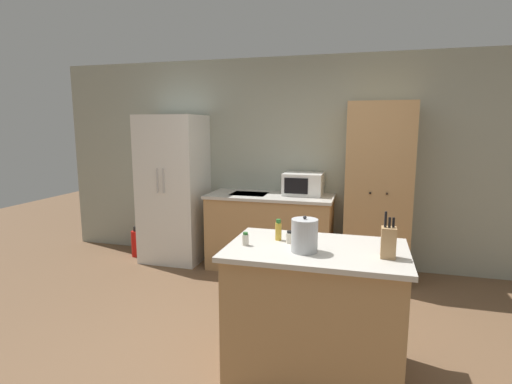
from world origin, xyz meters
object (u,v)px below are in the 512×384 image
at_px(pantry_cabinet, 378,192).
at_px(kettle, 304,235).
at_px(spice_bottle_tall_dark, 290,237).
at_px(refrigerator, 174,189).
at_px(microwave, 303,184).
at_px(fire_extinguisher, 136,243).
at_px(spice_bottle_short_red, 246,239).
at_px(knife_block, 388,242).
at_px(spice_bottle_amber_oil, 278,230).

distance_m(pantry_cabinet, kettle, 2.19).
bearing_deg(spice_bottle_tall_dark, refrigerator, 134.61).
bearing_deg(spice_bottle_tall_dark, microwave, 96.39).
relative_size(refrigerator, fire_extinguisher, 4.59).
relative_size(spice_bottle_short_red, kettle, 0.38).
bearing_deg(spice_bottle_tall_dark, pantry_cabinet, 71.93).
distance_m(refrigerator, knife_block, 3.31).
distance_m(knife_block, fire_extinguisher, 3.82).
height_order(microwave, spice_bottle_amber_oil, microwave).
relative_size(microwave, spice_bottle_tall_dark, 5.22).
height_order(refrigerator, knife_block, refrigerator).
bearing_deg(kettle, pantry_cabinet, 76.57).
xyz_separation_m(kettle, fire_extinguisher, (-2.60, 2.04, -0.85)).
height_order(refrigerator, kettle, refrigerator).
height_order(pantry_cabinet, spice_bottle_tall_dark, pantry_cabinet).
xyz_separation_m(microwave, spice_bottle_amber_oil, (0.14, -2.00, -0.06)).
bearing_deg(spice_bottle_short_red, spice_bottle_amber_oil, 44.28).
relative_size(pantry_cabinet, knife_block, 6.72).
bearing_deg(pantry_cabinet, knife_block, -89.38).
relative_size(spice_bottle_short_red, spice_bottle_amber_oil, 0.60).
xyz_separation_m(microwave, kettle, (0.36, -2.22, -0.02)).
height_order(spice_bottle_tall_dark, fire_extinguisher, spice_bottle_tall_dark).
bearing_deg(spice_bottle_amber_oil, spice_bottle_tall_dark, -27.01).
relative_size(microwave, spice_bottle_amber_oil, 2.98).
bearing_deg(pantry_cabinet, microwave, 173.71).
relative_size(spice_bottle_tall_dark, fire_extinguisher, 0.22).
relative_size(spice_bottle_tall_dark, spice_bottle_amber_oil, 0.57).
bearing_deg(knife_block, spice_bottle_tall_dark, 166.94).
relative_size(spice_bottle_tall_dark, spice_bottle_short_red, 0.95).
bearing_deg(spice_bottle_short_red, fire_extinguisher, 137.33).
height_order(spice_bottle_amber_oil, fire_extinguisher, spice_bottle_amber_oil).
xyz_separation_m(spice_bottle_tall_dark, spice_bottle_amber_oil, (-0.09, 0.05, 0.03)).
distance_m(refrigerator, kettle, 2.93).
bearing_deg(spice_bottle_amber_oil, refrigerator, 133.88).
height_order(refrigerator, microwave, refrigerator).
distance_m(refrigerator, spice_bottle_short_red, 2.63).
distance_m(pantry_cabinet, microwave, 0.88).
xyz_separation_m(refrigerator, knife_block, (2.57, -2.09, 0.08)).
height_order(knife_block, spice_bottle_short_red, knife_block).
bearing_deg(knife_block, kettle, -178.09).
xyz_separation_m(spice_bottle_amber_oil, kettle, (0.23, -0.22, 0.04)).
height_order(refrigerator, spice_bottle_short_red, refrigerator).
bearing_deg(microwave, spice_bottle_tall_dark, -83.61).
bearing_deg(refrigerator, spice_bottle_tall_dark, -45.39).
xyz_separation_m(spice_bottle_short_red, spice_bottle_amber_oil, (0.19, 0.19, 0.03)).
relative_size(refrigerator, pantry_cabinet, 0.94).
relative_size(spice_bottle_amber_oil, fire_extinguisher, 0.38).
relative_size(knife_block, spice_bottle_short_red, 3.20).
relative_size(spice_bottle_amber_oil, kettle, 0.64).
distance_m(microwave, spice_bottle_short_red, 2.20).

